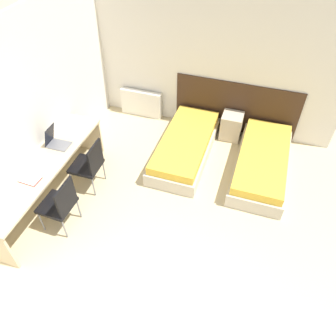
{
  "coord_description": "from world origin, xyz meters",
  "views": [
    {
      "loc": [
        1.15,
        -0.98,
        4.08
      ],
      "look_at": [
        0.0,
        2.47,
        0.55
      ],
      "focal_mm": 35.0,
      "sensor_mm": 36.0,
      "label": 1
    }
  ],
  "objects_px": {
    "nightstand": "(231,126)",
    "bed_near_window": "(185,146)",
    "chair_near_laptop": "(89,164)",
    "chair_near_notebook": "(60,203)",
    "laptop": "(56,141)",
    "bed_near_door": "(262,163)"
  },
  "relations": [
    {
      "from": "nightstand",
      "to": "laptop",
      "type": "distance_m",
      "value": 3.25
    },
    {
      "from": "bed_near_window",
      "to": "laptop",
      "type": "distance_m",
      "value": 2.25
    },
    {
      "from": "bed_near_window",
      "to": "chair_near_laptop",
      "type": "height_order",
      "value": "chair_near_laptop"
    },
    {
      "from": "bed_near_door",
      "to": "bed_near_window",
      "type": "bearing_deg",
      "value": 180.0
    },
    {
      "from": "nightstand",
      "to": "chair_near_notebook",
      "type": "bearing_deg",
      "value": -123.74
    },
    {
      "from": "chair_near_laptop",
      "to": "nightstand",
      "type": "bearing_deg",
      "value": 45.54
    },
    {
      "from": "nightstand",
      "to": "chair_near_notebook",
      "type": "distance_m",
      "value": 3.5
    },
    {
      "from": "nightstand",
      "to": "chair_near_laptop",
      "type": "bearing_deg",
      "value": -133.49
    },
    {
      "from": "chair_near_notebook",
      "to": "laptop",
      "type": "relative_size",
      "value": 2.59
    },
    {
      "from": "laptop",
      "to": "bed_near_door",
      "type": "bearing_deg",
      "value": 19.5
    },
    {
      "from": "laptop",
      "to": "nightstand",
      "type": "bearing_deg",
      "value": 37.66
    },
    {
      "from": "bed_near_window",
      "to": "nightstand",
      "type": "relative_size",
      "value": 3.91
    },
    {
      "from": "nightstand",
      "to": "bed_near_window",
      "type": "bearing_deg",
      "value": -130.69
    },
    {
      "from": "bed_near_door",
      "to": "laptop",
      "type": "bearing_deg",
      "value": -159.02
    },
    {
      "from": "bed_near_window",
      "to": "bed_near_door",
      "type": "xyz_separation_m",
      "value": [
        1.38,
        0.0,
        0.0
      ]
    },
    {
      "from": "bed_near_door",
      "to": "chair_near_laptop",
      "type": "distance_m",
      "value": 2.92
    },
    {
      "from": "nightstand",
      "to": "bed_near_door",
      "type": "bearing_deg",
      "value": -49.31
    },
    {
      "from": "bed_near_door",
      "to": "nightstand",
      "type": "relative_size",
      "value": 3.91
    },
    {
      "from": "chair_near_laptop",
      "to": "bed_near_door",
      "type": "bearing_deg",
      "value": 24.26
    },
    {
      "from": "bed_near_window",
      "to": "chair_near_laptop",
      "type": "bearing_deg",
      "value": -135.18
    },
    {
      "from": "bed_near_window",
      "to": "chair_near_laptop",
      "type": "relative_size",
      "value": 2.19
    },
    {
      "from": "bed_near_window",
      "to": "chair_near_notebook",
      "type": "xyz_separation_m",
      "value": [
        -1.25,
        -2.1,
        0.3
      ]
    }
  ]
}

